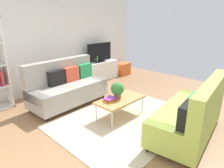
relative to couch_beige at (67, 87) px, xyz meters
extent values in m
plane|color=#936B47|center=(0.42, -1.54, -0.45)|extent=(7.68, 7.68, 0.00)
cube|color=white|center=(0.42, 1.26, 1.00)|extent=(6.40, 0.12, 2.90)
cube|color=beige|center=(0.34, -1.62, -0.45)|extent=(2.90, 2.20, 0.01)
cube|color=gray|center=(-0.01, -0.07, -0.13)|extent=(1.95, 0.95, 0.44)
cube|color=gray|center=(-0.03, 0.25, 0.37)|extent=(1.91, 0.32, 0.56)
cube|color=gray|center=(0.84, -0.02, -0.02)|extent=(0.25, 0.85, 0.22)
cube|color=gray|center=(-0.86, -0.13, -0.02)|extent=(0.25, 0.85, 0.22)
cylinder|color=black|center=(0.88, -0.36, -0.40)|extent=(0.05, 0.05, 0.10)
cylinder|color=black|center=(-0.86, -0.47, -0.40)|extent=(0.05, 0.05, 0.10)
cylinder|color=black|center=(0.84, 0.32, -0.40)|extent=(0.05, 0.05, 0.10)
cylinder|color=black|center=(-0.90, 0.21, -0.40)|extent=(0.05, 0.05, 0.10)
cube|color=#288C4C|center=(0.65, 0.11, 0.27)|extent=(0.41, 0.16, 0.36)
cube|color=#D84C33|center=(0.20, 0.08, 0.27)|extent=(0.41, 0.16, 0.36)
cube|color=black|center=(-0.25, 0.05, 0.27)|extent=(0.41, 0.16, 0.36)
cube|color=#A3BC4C|center=(0.69, -2.77, -0.13)|extent=(2.00, 1.09, 0.44)
cube|color=#A3BC4C|center=(0.74, -3.09, 0.37)|extent=(1.91, 0.46, 0.56)
cube|color=#A3BC4C|center=(-0.15, -2.89, -0.02)|extent=(0.31, 0.86, 0.22)
cube|color=#A3BC4C|center=(1.53, -2.66, -0.02)|extent=(0.31, 0.86, 0.22)
cylinder|color=black|center=(-0.22, -2.56, -0.40)|extent=(0.05, 0.05, 0.10)
cylinder|color=black|center=(1.51, -2.32, -0.40)|extent=(0.05, 0.05, 0.10)
cylinder|color=black|center=(-0.12, -3.23, -0.40)|extent=(0.05, 0.05, 0.10)
cylinder|color=black|center=(1.60, -2.99, -0.40)|extent=(0.05, 0.05, 0.10)
cube|color=black|center=(0.05, -3.00, 0.27)|extent=(0.42, 0.19, 0.36)
cube|color=#288C4C|center=(0.49, -2.94, 0.27)|extent=(0.42, 0.19, 0.36)
cube|color=#B7844C|center=(0.39, -1.42, -0.05)|extent=(1.10, 0.56, 0.04)
cylinder|color=silver|center=(-0.11, -1.19, -0.26)|extent=(0.02, 0.02, 0.38)
cylinder|color=silver|center=(0.89, -1.19, -0.26)|extent=(0.02, 0.02, 0.38)
cylinder|color=silver|center=(-0.11, -1.65, -0.26)|extent=(0.02, 0.02, 0.38)
cylinder|color=silver|center=(0.89, -1.65, -0.26)|extent=(0.02, 0.02, 0.38)
cube|color=silver|center=(1.93, 0.92, -0.13)|extent=(1.40, 0.44, 0.64)
cube|color=black|center=(1.93, 0.90, 0.21)|extent=(0.36, 0.20, 0.04)
cube|color=black|center=(1.93, 0.90, 0.53)|extent=(1.00, 0.05, 0.60)
cube|color=white|center=(-1.04, 0.94, 0.60)|extent=(0.04, 0.36, 2.10)
cube|color=red|center=(-1.19, 0.94, 0.28)|extent=(0.05, 0.29, 0.34)
cube|color=orange|center=(3.03, 0.82, -0.23)|extent=(0.52, 0.40, 0.44)
cylinder|color=brown|center=(0.36, -1.36, 0.02)|extent=(0.16, 0.16, 0.11)
sphere|color=#2D7233|center=(0.36, -1.36, 0.19)|extent=(0.28, 0.28, 0.28)
cube|color=gold|center=(0.15, -1.35, -0.02)|extent=(0.27, 0.22, 0.02)
cube|color=red|center=(0.15, -1.35, 0.01)|extent=(0.27, 0.22, 0.02)
cube|color=purple|center=(0.15, -1.35, 0.03)|extent=(0.28, 0.23, 0.03)
cylinder|color=#33B29E|center=(1.35, 0.97, 0.25)|extent=(0.13, 0.13, 0.13)
cylinder|color=#4C72B2|center=(1.54, 0.97, 0.26)|extent=(0.10, 0.10, 0.13)
cylinder|color=#262626|center=(1.70, 0.88, 0.28)|extent=(0.05, 0.05, 0.18)
cylinder|color=#3F8C4C|center=(1.80, 0.88, 0.30)|extent=(0.05, 0.05, 0.23)
camera|label=1|loc=(-2.58, -4.04, 1.62)|focal=31.97mm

